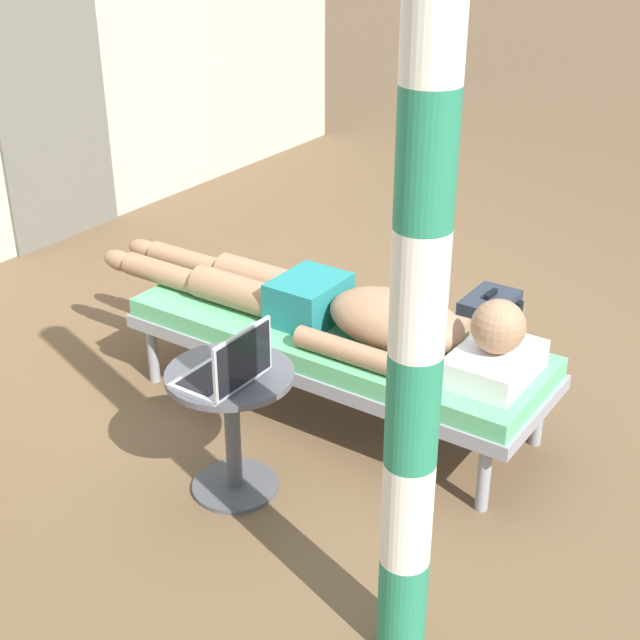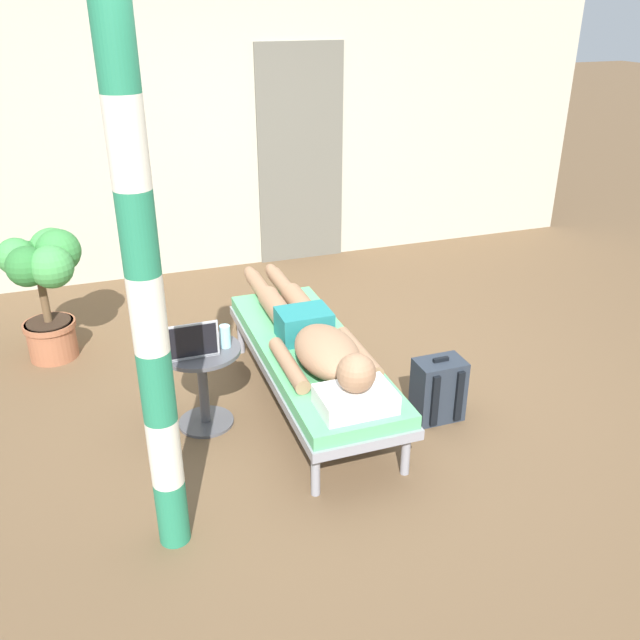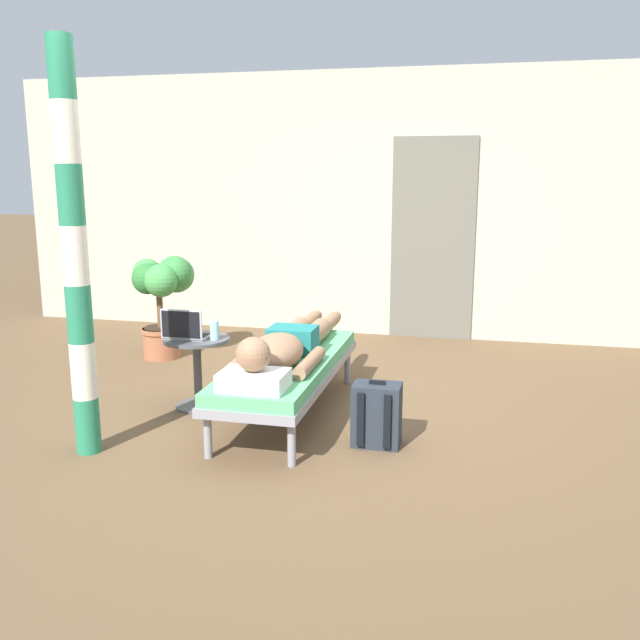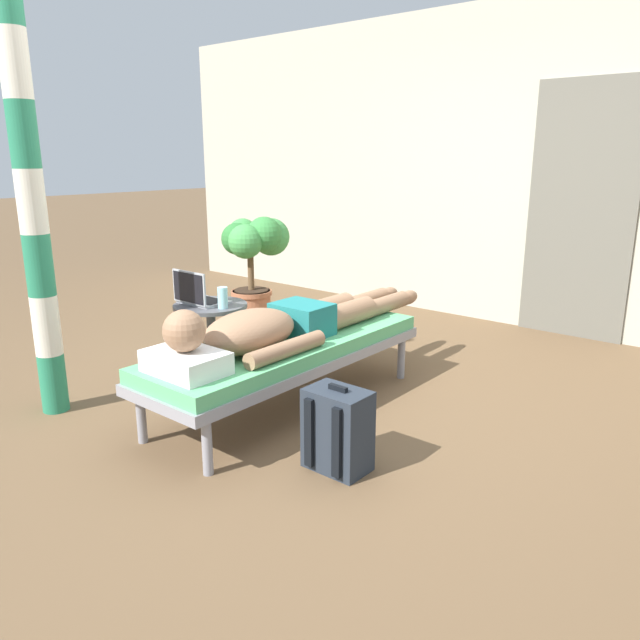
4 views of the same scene
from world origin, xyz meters
name	(u,v)px [view 3 (image 3 of 4)]	position (x,y,z in m)	size (l,w,h in m)	color
ground_plane	(322,415)	(0.00, 0.00, 0.00)	(40.00, 40.00, 0.00)	brown
house_wall_back	(359,205)	(-0.24, 2.67, 1.35)	(7.60, 0.20, 2.70)	#B2AD99
house_door_panel	(433,240)	(0.55, 2.56, 1.02)	(0.84, 0.03, 2.04)	#625F54
lounge_chair	(288,368)	(-0.24, -0.05, 0.35)	(0.62, 1.89, 0.42)	gray
person_reclining	(285,346)	(-0.24, -0.10, 0.52)	(0.53, 2.17, 0.32)	white
side_table	(197,360)	(-0.93, -0.04, 0.36)	(0.48, 0.48, 0.52)	#4C4C51
laptop	(185,331)	(-0.99, -0.09, 0.58)	(0.31, 0.24, 0.23)	#A5A8AD
drink_glass	(214,330)	(-0.78, -0.06, 0.59)	(0.06, 0.06, 0.14)	#99D8E5
backpack	(377,415)	(0.46, -0.45, 0.20)	(0.30, 0.26, 0.42)	#262D38
potted_plant	(163,289)	(-1.79, 1.21, 0.64)	(0.56, 0.62, 0.95)	#9E5B3D
porch_post	(75,255)	(-1.26, -0.97, 1.22)	(0.15, 0.15, 2.44)	#267F59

